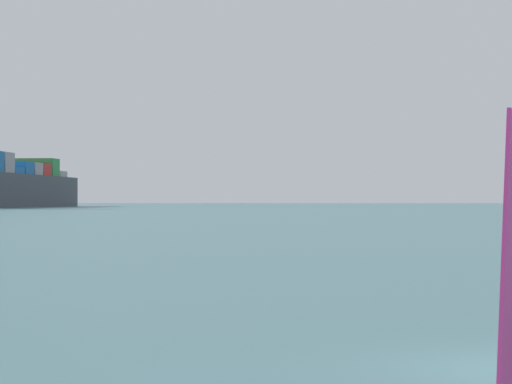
% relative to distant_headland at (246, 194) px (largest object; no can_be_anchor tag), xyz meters
% --- Properties ---
extents(distant_headland, '(647.96, 377.80, 21.65)m').
position_rel_distant_headland_xyz_m(distant_headland, '(0.00, 0.00, 0.00)').
color(distant_headland, '#756B56').
rests_on(distant_headland, ground_plane).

